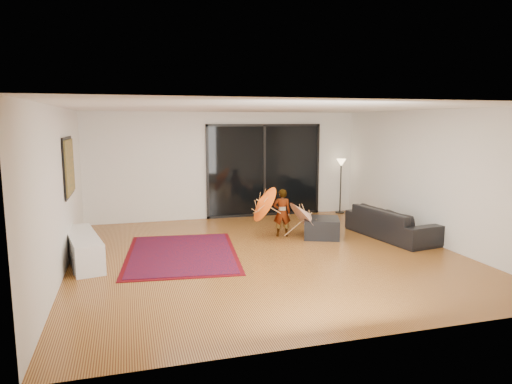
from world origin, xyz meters
name	(u,v)px	position (x,y,z in m)	size (l,w,h in m)	color
floor	(267,255)	(0.00, 0.00, 0.00)	(7.00, 7.00, 0.00)	#B07430
ceiling	(267,108)	(0.00, 0.00, 2.70)	(7.00, 7.00, 0.00)	white
wall_back	(226,166)	(0.00, 3.50, 1.35)	(7.00, 7.00, 0.00)	silver
wall_front	(362,224)	(0.00, -3.50, 1.35)	(7.00, 7.00, 0.00)	silver
wall_left	(61,191)	(-3.50, 0.00, 1.35)	(7.00, 7.00, 0.00)	silver
wall_right	(431,177)	(3.50, 0.00, 1.35)	(7.00, 7.00, 0.00)	silver
sliding_door	(264,170)	(1.00, 3.47, 1.20)	(3.06, 0.07, 2.40)	black
painting	(69,167)	(-3.46, 1.00, 1.65)	(0.04, 1.28, 1.08)	black
media_console	(83,248)	(-3.25, 0.43, 0.25)	(0.46, 1.83, 0.51)	white
speaker	(81,264)	(-3.25, -0.14, 0.14)	(0.25, 0.25, 0.28)	#424244
persian_rug	(182,254)	(-1.53, 0.47, 0.01)	(2.33, 3.04, 0.02)	#52070D
sofa	(391,223)	(2.95, 0.50, 0.32)	(2.17, 0.85, 0.63)	black
ottoman	(321,228)	(1.51, 0.91, 0.21)	(0.73, 0.73, 0.42)	black
floor_lamp	(341,170)	(3.10, 3.25, 1.16)	(0.25, 0.25, 1.47)	black
child	(282,213)	(0.73, 1.25, 0.52)	(0.38, 0.25, 1.04)	#999999
parasol_orange	(258,204)	(0.18, 1.20, 0.73)	(0.57, 0.82, 0.87)	#F8560D
parasol_white	(310,213)	(1.33, 1.10, 0.50)	(0.71, 0.93, 0.97)	white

